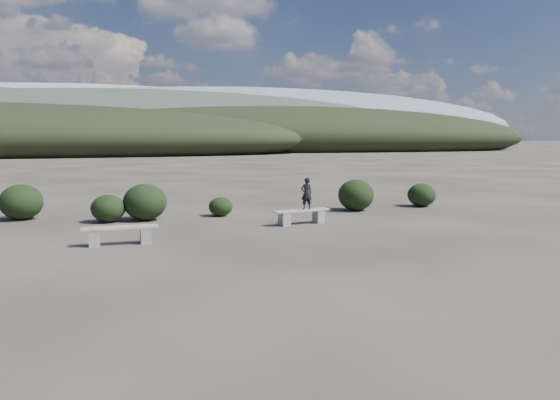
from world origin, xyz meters
name	(u,v)px	position (x,y,z in m)	size (l,w,h in m)	color
ground	(292,271)	(0.00, 0.00, 0.00)	(1200.00, 1200.00, 0.00)	#2F2924
bench_left	(120,234)	(-3.45, 3.97, 0.29)	(1.95, 0.49, 0.48)	gray
bench_right	(302,215)	(2.18, 5.92, 0.29)	(1.96, 0.78, 0.48)	gray
seated_person	(306,194)	(2.35, 5.96, 0.99)	(0.38, 0.25, 1.03)	black
shrub_a	(108,208)	(-3.85, 8.14, 0.46)	(1.12, 1.12, 0.92)	black
shrub_b	(145,202)	(-2.65, 8.24, 0.62)	(1.46, 1.46, 1.25)	black
shrub_c	(221,207)	(-0.02, 8.53, 0.34)	(0.86, 0.86, 0.68)	black
shrub_d	(356,195)	(5.27, 8.62, 0.60)	(1.38, 1.38, 1.21)	black
shrub_e	(422,195)	(8.36, 9.03, 0.48)	(1.14, 1.14, 0.95)	black
shrub_f	(21,202)	(-6.72, 9.57, 0.61)	(1.43, 1.43, 1.21)	black
mountain_ridges	(115,126)	(-7.48, 339.06, 10.84)	(500.00, 400.00, 56.00)	black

